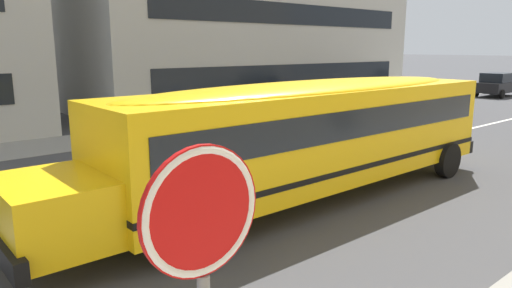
% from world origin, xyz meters
% --- Properties ---
extents(ground_plane, '(400.00, 400.00, 0.00)m').
position_xyz_m(ground_plane, '(0.00, 0.00, 0.00)').
color(ground_plane, '#424244').
extents(sidewalk_far, '(120.00, 3.00, 0.01)m').
position_xyz_m(sidewalk_far, '(0.00, 7.97, 0.01)').
color(sidewalk_far, gray).
rests_on(sidewalk_far, ground_plane).
extents(lane_centreline, '(110.00, 0.16, 0.01)m').
position_xyz_m(lane_centreline, '(0.00, 0.00, 0.00)').
color(lane_centreline, silver).
rests_on(lane_centreline, ground_plane).
extents(school_bus, '(11.87, 2.83, 2.65)m').
position_xyz_m(school_bus, '(-3.47, -1.96, 1.58)').
color(school_bus, yellow).
rests_on(school_bus, ground_plane).
extents(parked_car_dark_blue_near_corner, '(3.98, 2.04, 1.64)m').
position_xyz_m(parked_car_dark_blue_near_corner, '(8.68, 5.11, 0.84)').
color(parked_car_dark_blue_near_corner, navy).
rests_on(parked_car_dark_blue_near_corner, ground_plane).
extents(parked_car_black_beside_sign, '(3.94, 1.95, 1.64)m').
position_xyz_m(parked_car_black_beside_sign, '(23.21, 5.12, 0.84)').
color(parked_car_black_beside_sign, black).
rests_on(parked_car_black_beside_sign, ground_plane).
extents(stop_sign_post, '(0.70, 0.07, 2.90)m').
position_xyz_m(stop_sign_post, '(-9.78, -7.07, 2.23)').
color(stop_sign_post, slate).
rests_on(stop_sign_post, ground_plane).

